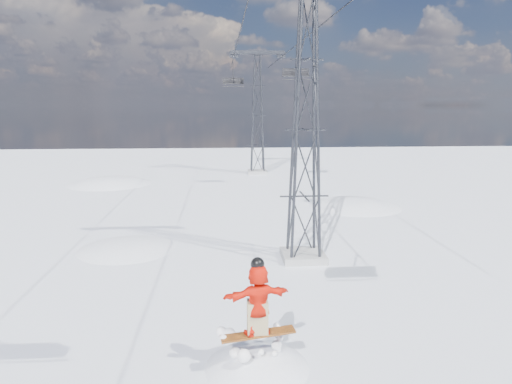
% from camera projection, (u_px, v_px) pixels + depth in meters
% --- Properties ---
extents(ground, '(120.00, 120.00, 0.00)m').
position_uv_depth(ground, '(327.00, 364.00, 11.60)').
color(ground, white).
rests_on(ground, ground).
extents(snow_terrain, '(39.00, 37.00, 22.00)m').
position_uv_depth(snow_terrain, '(195.00, 325.00, 33.85)').
color(snow_terrain, white).
rests_on(snow_terrain, ground).
extents(lift_tower_near, '(5.20, 1.80, 11.43)m').
position_uv_depth(lift_tower_near, '(306.00, 131.00, 18.48)').
color(lift_tower_near, '#999999').
rests_on(lift_tower_near, ground).
extents(lift_tower_far, '(5.20, 1.80, 11.43)m').
position_uv_depth(lift_tower_far, '(257.00, 116.00, 42.96)').
color(lift_tower_far, '#999999').
rests_on(lift_tower_far, ground).
extents(haul_cables, '(4.46, 51.00, 0.06)m').
position_uv_depth(haul_cables, '(274.00, 35.00, 28.73)').
color(haul_cables, black).
rests_on(haul_cables, ground).
extents(lift_chair_mid, '(2.04, 0.59, 2.52)m').
position_uv_depth(lift_chair_mid, '(296.00, 73.00, 34.00)').
color(lift_chair_mid, black).
rests_on(lift_chair_mid, ground).
extents(lift_chair_far, '(2.09, 0.60, 2.59)m').
position_uv_depth(lift_chair_far, '(233.00, 81.00, 44.87)').
color(lift_chair_far, black).
rests_on(lift_chair_far, ground).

